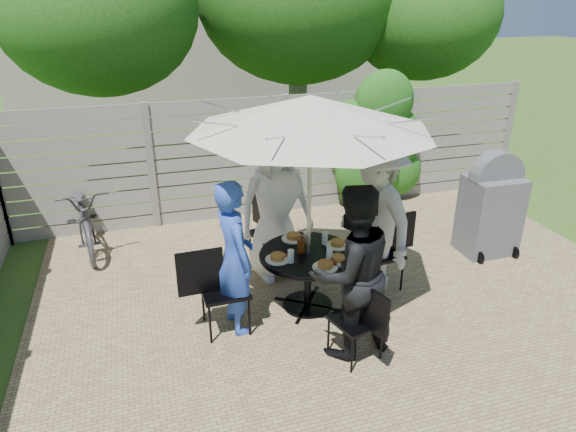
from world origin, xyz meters
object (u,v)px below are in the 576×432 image
object	(u,v)px
person_right	(375,219)
coffee_cup	(307,238)
syrup_jug	(301,245)
glass_front	(329,255)
umbrella	(311,113)
plate_right	(338,244)
plate_left	(278,258)
chair_right	(381,266)
person_left	(234,258)
glass_left	(291,256)
bicycle	(84,215)
person_front	(351,273)
person_back	(276,205)
plate_back	(293,237)
glass_right	(325,238)
chair_left	(224,306)
plate_front	(325,266)
patio_table	(308,270)
chair_front	(356,335)
chair_back	(271,247)
bbq_grill	(491,208)
plate_extra	(338,259)

from	to	relation	value
person_right	coffee_cup	distance (m)	0.78
syrup_jug	glass_front	bearing A→B (deg)	-52.86
umbrella	plate_right	bearing A→B (deg)	9.10
person_right	plate_left	bearing A→B (deg)	-90.00
chair_right	person_right	distance (m)	0.65
person_left	glass_left	distance (m)	0.58
bicycle	person_front	bearing A→B (deg)	-59.19
person_back	person_right	distance (m)	1.17
plate_right	coffee_cup	distance (m)	0.34
plate_back	glass_right	distance (m)	0.37
umbrella	glass_left	world-z (taller)	umbrella
person_back	syrup_jug	world-z (taller)	person_back
chair_left	plate_front	distance (m)	1.11
person_right	coffee_cup	bearing A→B (deg)	-106.77
person_left	plate_right	xyz separation A→B (m)	(1.18, 0.19, -0.11)
patio_table	syrup_jug	world-z (taller)	syrup_jug
patio_table	person_back	size ratio (longest dim) A/B	0.64
chair_front	person_front	distance (m)	0.62
plate_right	chair_left	bearing A→B (deg)	-170.99
chair_left	plate_back	xyz separation A→B (m)	(0.90, 0.51, 0.41)
patio_table	plate_front	bearing A→B (deg)	-80.90
coffee_cup	glass_right	bearing A→B (deg)	-26.70
plate_right	glass_right	size ratio (longest dim) A/B	1.86
plate_back	glass_left	bearing A→B (deg)	-110.08
chair_left	person_left	world-z (taller)	person_left
umbrella	glass_front	distance (m)	1.45
patio_table	syrup_jug	distance (m)	0.30
chair_left	plate_left	xyz separation A→B (m)	(0.60, 0.09, 0.41)
chair_left	patio_table	bearing A→B (deg)	7.30
glass_right	syrup_jug	bearing A→B (deg)	-161.16
patio_table	plate_right	size ratio (longest dim) A/B	4.55
chair_front	syrup_jug	bearing A→B (deg)	-3.45
glass_front	glass_right	distance (m)	0.40
chair_back	chair_right	world-z (taller)	chair_back
glass_right	chair_front	bearing A→B (deg)	-94.46
glass_left	bbq_grill	xyz separation A→B (m)	(2.94, 0.70, -0.11)
patio_table	plate_right	bearing A→B (deg)	9.10
person_back	person_front	world-z (taller)	person_back
patio_table	plate_extra	size ratio (longest dim) A/B	4.92
plate_right	glass_front	bearing A→B (deg)	-125.40
chair_left	coffee_cup	distance (m)	1.18
coffee_cup	plate_right	bearing A→B (deg)	-31.14
person_back	chair_right	xyz separation A→B (m)	(1.08, -0.67, -0.65)
chair_back	person_front	world-z (taller)	person_front
plate_back	plate_left	distance (m)	0.51
chair_front	chair_right	distance (m)	1.36
person_back	chair_front	distance (m)	1.91
chair_back	plate_front	distance (m)	1.39
plate_right	plate_front	bearing A→B (deg)	-125.90
plate_right	glass_left	world-z (taller)	glass_left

